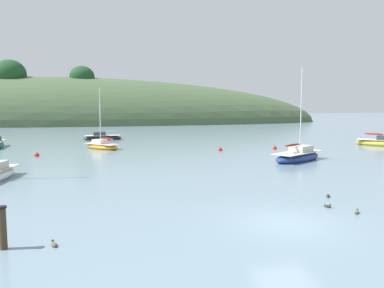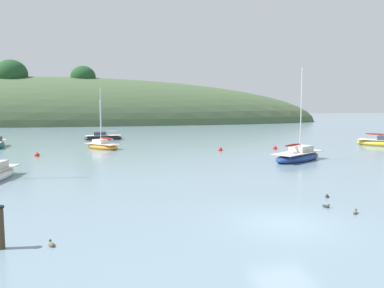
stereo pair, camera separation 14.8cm
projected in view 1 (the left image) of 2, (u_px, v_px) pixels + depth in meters
The scene contains 14 objects.
ground_plane at pixel (286, 223), 15.22m from camera, with size 400.00×400.00×0.00m, color slate.
far_shoreline_hill at pixel (47, 123), 97.90m from camera, with size 150.00×36.00×28.01m.
sailboat_yellow_far at pixel (382, 143), 44.28m from camera, with size 5.27×5.66×6.98m.
sailboat_orange_cutter at pixel (102, 146), 41.10m from camera, with size 4.37×4.50×5.56m.
sailboat_red_portside at pixel (102, 137), 51.89m from camera, with size 5.25×2.06×7.43m.
sailboat_teal_outer at pixel (298, 156), 32.39m from camera, with size 6.26×5.16×8.19m.
mooring_buoy_inner at pixel (275, 148), 40.87m from camera, with size 0.44×0.44×0.54m.
mooring_buoy_outer at pixel (220, 150), 39.41m from camera, with size 0.44×0.44×0.54m.
mooring_buoy_channel at pixel (37, 155), 35.07m from camera, with size 0.44×0.44×0.54m.
duck_straggler at pixel (328, 206), 17.54m from camera, with size 0.30×0.41×0.24m.
duck_trailing at pixel (328, 196), 19.51m from camera, with size 0.34×0.40×0.24m.
duck_lone_left at pixel (357, 212), 16.53m from camera, with size 0.37×0.37×0.24m.
duck_lead at pixel (54, 245), 12.69m from camera, with size 0.31×0.41×0.24m.
jetty_piling at pixel (3, 227), 12.37m from camera, with size 0.30×0.30×1.46m.
Camera 1 is at (-6.59, -13.80, 4.77)m, focal length 35.01 mm.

